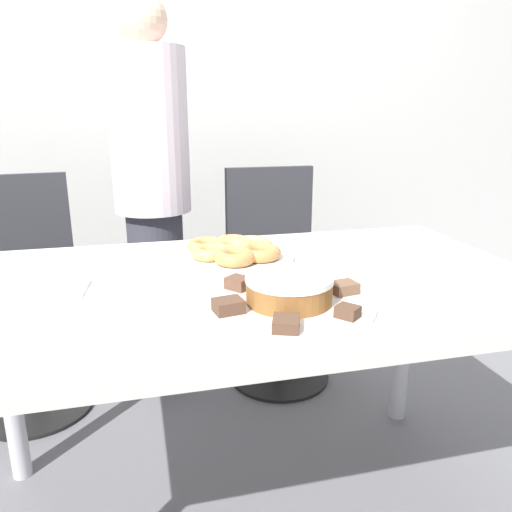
# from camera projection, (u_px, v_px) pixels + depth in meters

# --- Properties ---
(wall_back) EXTENTS (8.00, 0.05, 2.60)m
(wall_back) POSITION_uv_depth(u_px,v_px,m) (179.00, 81.00, 2.52)
(wall_back) COLOR beige
(wall_back) RESTS_ON ground_plane
(table) EXTENTS (1.49, 0.87, 0.75)m
(table) POSITION_uv_depth(u_px,v_px,m) (248.00, 315.00, 1.28)
(table) COLOR silver
(table) RESTS_ON ground_plane
(person_standing) EXTENTS (0.30, 0.30, 1.57)m
(person_standing) POSITION_uv_depth(u_px,v_px,m) (153.00, 196.00, 1.98)
(person_standing) COLOR #383842
(person_standing) RESTS_ON ground_plane
(office_chair_left) EXTENTS (0.48, 0.48, 0.92)m
(office_chair_left) POSITION_uv_depth(u_px,v_px,m) (25.00, 301.00, 1.95)
(office_chair_left) COLOR black
(office_chair_left) RESTS_ON ground_plane
(office_chair_right) EXTENTS (0.45, 0.45, 0.92)m
(office_chair_right) POSITION_uv_depth(u_px,v_px,m) (277.00, 280.00, 2.19)
(office_chair_right) COLOR black
(office_chair_right) RESTS_ON ground_plane
(plate_cake) EXTENTS (0.37, 0.37, 0.01)m
(plate_cake) POSITION_uv_depth(u_px,v_px,m) (289.00, 304.00, 1.08)
(plate_cake) COLOR white
(plate_cake) RESTS_ON table
(plate_donuts) EXTENTS (0.36, 0.36, 0.01)m
(plate_donuts) POSITION_uv_depth(u_px,v_px,m) (231.00, 256.00, 1.43)
(plate_donuts) COLOR white
(plate_donuts) RESTS_ON table
(frosted_cake) EXTENTS (0.19, 0.19, 0.06)m
(frosted_cake) POSITION_uv_depth(u_px,v_px,m) (289.00, 289.00, 1.07)
(frosted_cake) COLOR brown
(frosted_cake) RESTS_ON plate_cake
(lamington_0) EXTENTS (0.07, 0.06, 0.03)m
(lamington_0) POSITION_uv_depth(u_px,v_px,m) (228.00, 306.00, 1.02)
(lamington_0) COLOR #513828
(lamington_0) RESTS_ON plate_cake
(lamington_1) EXTENTS (0.07, 0.07, 0.02)m
(lamington_1) POSITION_uv_depth(u_px,v_px,m) (285.00, 324.00, 0.95)
(lamington_1) COLOR #513828
(lamington_1) RESTS_ON plate_cake
(lamington_2) EXTENTS (0.06, 0.06, 0.02)m
(lamington_2) POSITION_uv_depth(u_px,v_px,m) (348.00, 312.00, 1.00)
(lamington_2) COLOR #513828
(lamington_2) RESTS_ON plate_cake
(lamington_3) EXTENTS (0.06, 0.06, 0.03)m
(lamington_3) POSITION_uv_depth(u_px,v_px,m) (344.00, 288.00, 1.13)
(lamington_3) COLOR brown
(lamington_3) RESTS_ON plate_cake
(lamington_4) EXTENTS (0.06, 0.06, 0.03)m
(lamington_4) POSITION_uv_depth(u_px,v_px,m) (292.00, 275.00, 1.21)
(lamington_4) COLOR brown
(lamington_4) RESTS_ON plate_cake
(lamington_5) EXTENTS (0.07, 0.07, 0.03)m
(lamington_5) POSITION_uv_depth(u_px,v_px,m) (238.00, 283.00, 1.16)
(lamington_5) COLOR brown
(lamington_5) RESTS_ON plate_cake
(donut_0) EXTENTS (0.12, 0.12, 0.04)m
(donut_0) POSITION_uv_depth(u_px,v_px,m) (231.00, 248.00, 1.42)
(donut_0) COLOR tan
(donut_0) RESTS_ON plate_donuts
(donut_1) EXTENTS (0.11, 0.11, 0.04)m
(donut_1) POSITION_uv_depth(u_px,v_px,m) (235.00, 257.00, 1.34)
(donut_1) COLOR #C68447
(donut_1) RESTS_ON plate_donuts
(donut_2) EXTENTS (0.12, 0.12, 0.03)m
(donut_2) POSITION_uv_depth(u_px,v_px,m) (259.00, 253.00, 1.39)
(donut_2) COLOR #C68447
(donut_2) RESTS_ON plate_donuts
(donut_3) EXTENTS (0.12, 0.12, 0.03)m
(donut_3) POSITION_uv_depth(u_px,v_px,m) (251.00, 245.00, 1.47)
(donut_3) COLOR #E5AD66
(donut_3) RESTS_ON plate_donuts
(donut_4) EXTENTS (0.10, 0.10, 0.03)m
(donut_4) POSITION_uv_depth(u_px,v_px,m) (232.00, 242.00, 1.51)
(donut_4) COLOR tan
(donut_4) RESTS_ON plate_donuts
(donut_5) EXTENTS (0.11, 0.11, 0.03)m
(donut_5) POSITION_uv_depth(u_px,v_px,m) (206.00, 245.00, 1.47)
(donut_5) COLOR #D18E4C
(donut_5) RESTS_ON plate_donuts
(donut_6) EXTENTS (0.11, 0.11, 0.03)m
(donut_6) POSITION_uv_depth(u_px,v_px,m) (209.00, 252.00, 1.39)
(donut_6) COLOR tan
(donut_6) RESTS_ON plate_donuts
(napkin) EXTENTS (0.16, 0.13, 0.01)m
(napkin) POSITION_uv_depth(u_px,v_px,m) (55.00, 290.00, 1.17)
(napkin) COLOR white
(napkin) RESTS_ON table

